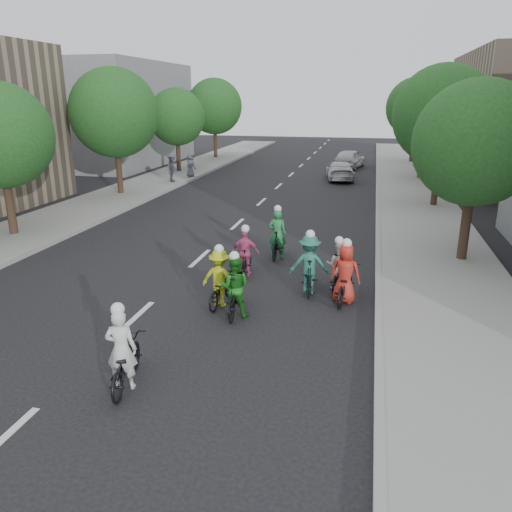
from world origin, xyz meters
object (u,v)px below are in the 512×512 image
(cyclist_3, at_px, (246,257))
(cyclist_5, at_px, (278,240))
(cyclist_1, at_px, (235,291))
(follow_car_trail, at_px, (349,159))
(cyclist_0, at_px, (124,359))
(cyclist_2, at_px, (220,283))
(cyclist_4, at_px, (345,280))
(spectator_2, at_px, (190,165))
(spectator_1, at_px, (171,170))
(cyclist_6, at_px, (338,270))
(spectator_0, at_px, (172,167))
(follow_car_lead, at_px, (340,171))
(cyclist_7, at_px, (309,268))

(cyclist_3, relative_size, cyclist_5, 0.87)
(cyclist_1, distance_m, follow_car_trail, 28.53)
(cyclist_0, distance_m, follow_car_trail, 32.29)
(cyclist_2, distance_m, cyclist_4, 3.39)
(follow_car_trail, bearing_deg, cyclist_4, 104.18)
(cyclist_3, xyz_separation_m, spectator_2, (-8.27, 17.57, 0.35))
(follow_car_trail, bearing_deg, cyclist_5, 98.47)
(spectator_1, relative_size, spectator_2, 0.94)
(cyclist_2, height_order, cyclist_3, cyclist_2)
(cyclist_3, xyz_separation_m, follow_car_trail, (1.91, 25.50, 0.14))
(cyclist_4, bearing_deg, cyclist_5, -45.57)
(cyclist_6, distance_m, spectator_0, 19.90)
(cyclist_5, relative_size, spectator_1, 1.26)
(spectator_1, bearing_deg, follow_car_lead, -90.15)
(cyclist_4, relative_size, spectator_0, 1.03)
(cyclist_7, bearing_deg, spectator_2, -67.15)
(cyclist_6, distance_m, spectator_1, 19.69)
(cyclist_3, bearing_deg, cyclist_4, 153.63)
(cyclist_7, bearing_deg, cyclist_6, -156.07)
(follow_car_lead, relative_size, follow_car_trail, 0.99)
(cyclist_0, height_order, cyclist_3, cyclist_0)
(cyclist_0, xyz_separation_m, cyclist_5, (1.39, 8.62, 0.08))
(cyclist_0, relative_size, cyclist_4, 0.99)
(cyclist_3, bearing_deg, cyclist_7, 152.89)
(cyclist_5, bearing_deg, cyclist_1, 89.13)
(cyclist_7, xyz_separation_m, spectator_1, (-10.84, 16.35, 0.18))
(spectator_0, bearing_deg, cyclist_5, -145.85)
(cyclist_1, relative_size, follow_car_trail, 0.44)
(cyclist_6, bearing_deg, follow_car_lead, -80.90)
(cyclist_1, height_order, cyclist_7, cyclist_7)
(cyclist_4, distance_m, follow_car_lead, 21.14)
(cyclist_2, bearing_deg, spectator_2, -62.96)
(spectator_1, bearing_deg, cyclist_3, -173.08)
(cyclist_2, distance_m, spectator_2, 21.64)
(cyclist_0, xyz_separation_m, cyclist_6, (3.64, 6.12, -0.01))
(cyclist_2, xyz_separation_m, cyclist_3, (0.09, 2.47, -0.03))
(follow_car_lead, bearing_deg, cyclist_1, 79.33)
(cyclist_6, bearing_deg, cyclist_4, 111.27)
(cyclist_0, height_order, spectator_2, cyclist_0)
(spectator_0, bearing_deg, follow_car_trail, -47.52)
(cyclist_7, xyz_separation_m, follow_car_trail, (-0.20, 26.52, 0.01))
(cyclist_0, height_order, cyclist_7, cyclist_7)
(cyclist_5, height_order, cyclist_6, cyclist_5)
(cyclist_4, height_order, spectator_0, spectator_0)
(cyclist_6, distance_m, cyclist_7, 0.91)
(cyclist_0, height_order, cyclist_5, cyclist_5)
(cyclist_0, xyz_separation_m, follow_car_trail, (2.65, 32.18, 0.16))
(spectator_0, distance_m, spectator_1, 0.29)
(cyclist_0, bearing_deg, follow_car_lead, -105.97)
(follow_car_lead, bearing_deg, cyclist_7, 83.63)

